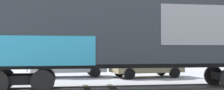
{
  "coord_description": "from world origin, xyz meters",
  "views": [
    {
      "loc": [
        -2.75,
        -12.67,
        1.7
      ],
      "look_at": [
        -1.55,
        0.96,
        1.91
      ],
      "focal_mm": 47.57,
      "sensor_mm": 36.0,
      "label": 1
    }
  ],
  "objects": [
    {
      "name": "ground_plane",
      "position": [
        0.0,
        0.0,
        0.0
      ],
      "size": [
        260.0,
        260.0,
        0.0
      ],
      "primitive_type": "plane",
      "color": "#B2B5BC"
    },
    {
      "name": "track",
      "position": [
        -0.87,
        -0.02,
        0.04
      ],
      "size": [
        59.94,
        6.32,
        0.08
      ],
      "color": "#4C4742",
      "rests_on": "ground_plane"
    },
    {
      "name": "freight_car",
      "position": [
        -0.55,
        -0.0,
        2.53
      ],
      "size": [
        14.98,
        3.96,
        4.32
      ],
      "color": "#33383D",
      "rests_on": "ground_plane"
    },
    {
      "name": "hillside",
      "position": [
        -0.02,
        59.38,
        6.44
      ],
      "size": [
        111.85,
        36.89,
        17.43
      ],
      "color": "silver",
      "rests_on": "ground_plane"
    },
    {
      "name": "parked_car_silver",
      "position": [
        -3.89,
        5.95,
        0.83
      ],
      "size": [
        4.69,
        2.26,
        1.67
      ],
      "color": "#B7BABF",
      "rests_on": "ground_plane"
    },
    {
      "name": "parked_car_tan",
      "position": [
        0.88,
        5.28,
        0.85
      ],
      "size": [
        4.56,
        2.73,
        1.7
      ],
      "color": "#9E8966",
      "rests_on": "ground_plane"
    }
  ]
}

